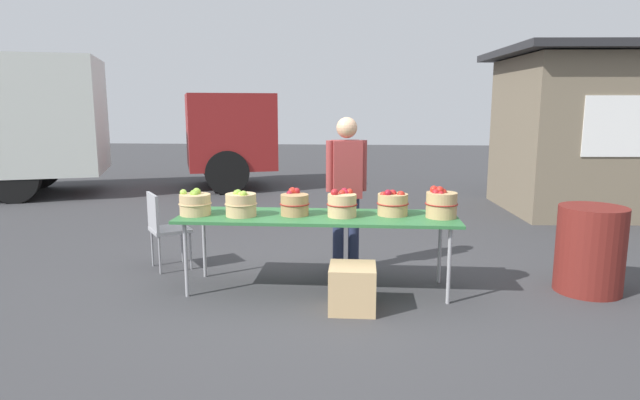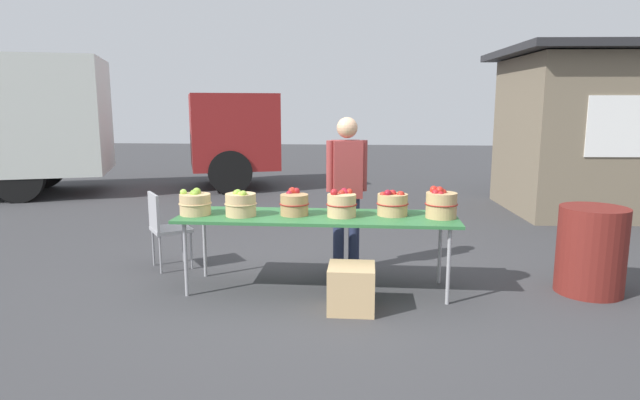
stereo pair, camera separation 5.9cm
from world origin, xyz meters
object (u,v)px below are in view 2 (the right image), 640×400
(apple_basket_green_1, at_px, (241,204))
(apple_basket_red_0, at_px, (294,204))
(apple_basket_red_1, at_px, (342,204))
(folding_chair, at_px, (165,224))
(apple_basket_red_3, at_px, (441,204))
(box_truck, at_px, (54,121))
(apple_basket_green_0, at_px, (195,203))
(produce_crate, at_px, (351,288))
(vendor_adult, at_px, (347,182))
(market_table, at_px, (317,219))
(apple_basket_red_2, at_px, (392,203))
(trash_barrel, at_px, (591,250))

(apple_basket_green_1, relative_size, apple_basket_red_0, 1.08)
(apple_basket_red_1, height_order, folding_chair, apple_basket_red_1)
(apple_basket_red_3, xyz_separation_m, folding_chair, (-2.94, 0.55, -0.38))
(apple_basket_red_1, bearing_deg, box_truck, 138.39)
(apple_basket_green_0, relative_size, produce_crate, 0.78)
(apple_basket_red_0, bearing_deg, vendor_adult, 52.56)
(apple_basket_red_3, bearing_deg, market_table, -179.89)
(produce_crate, bearing_deg, vendor_adult, 94.65)
(apple_basket_red_2, bearing_deg, apple_basket_green_1, -173.83)
(market_table, distance_m, folding_chair, 1.85)
(market_table, relative_size, produce_crate, 6.58)
(apple_basket_red_1, relative_size, folding_chair, 0.35)
(market_table, distance_m, apple_basket_red_1, 0.29)
(apple_basket_red_1, xyz_separation_m, trash_barrel, (2.41, 0.17, -0.45))
(apple_basket_red_3, height_order, trash_barrel, apple_basket_red_3)
(apple_basket_red_1, height_order, apple_basket_red_3, apple_basket_red_3)
(market_table, bearing_deg, trash_barrel, 3.24)
(apple_basket_red_0, height_order, apple_basket_red_3, apple_basket_red_3)
(apple_basket_red_0, bearing_deg, apple_basket_red_3, -0.18)
(apple_basket_red_1, height_order, vendor_adult, vendor_adult)
(apple_basket_green_1, distance_m, apple_basket_red_1, 0.98)
(trash_barrel, xyz_separation_m, produce_crate, (-2.30, -0.68, -0.22))
(apple_basket_green_1, distance_m, apple_basket_red_2, 1.47)
(produce_crate, bearing_deg, box_truck, 136.40)
(apple_basket_red_3, bearing_deg, vendor_adult, 145.31)
(apple_basket_green_0, height_order, trash_barrel, apple_basket_green_0)
(market_table, xyz_separation_m, vendor_adult, (0.26, 0.64, 0.28))
(trash_barrel, bearing_deg, folding_chair, 174.81)
(apple_basket_green_0, xyz_separation_m, apple_basket_green_1, (0.46, -0.03, 0.00))
(apple_basket_red_2, bearing_deg, vendor_adult, 129.72)
(market_table, distance_m, box_truck, 8.06)
(folding_chair, bearing_deg, vendor_adult, -122.04)
(apple_basket_green_1, distance_m, apple_basket_red_3, 1.92)
(apple_basket_green_0, height_order, produce_crate, apple_basket_green_0)
(apple_basket_red_0, xyz_separation_m, folding_chair, (-1.53, 0.54, -0.35))
(trash_barrel, bearing_deg, vendor_adult, 168.43)
(apple_basket_green_1, xyz_separation_m, produce_crate, (1.09, -0.45, -0.66))
(trash_barrel, bearing_deg, produce_crate, -163.59)
(vendor_adult, relative_size, produce_crate, 4.10)
(apple_basket_red_1, distance_m, produce_crate, 0.84)
(trash_barrel, bearing_deg, apple_basket_red_2, -177.81)
(apple_basket_red_0, distance_m, box_truck, 7.88)
(market_table, xyz_separation_m, apple_basket_red_3, (1.18, 0.00, 0.17))
(apple_basket_red_1, distance_m, trash_barrel, 2.46)
(apple_basket_red_0, height_order, vendor_adult, vendor_adult)
(apple_basket_red_0, height_order, trash_barrel, apple_basket_red_0)
(apple_basket_green_0, height_order, folding_chair, apple_basket_green_0)
(apple_basket_green_0, distance_m, apple_basket_red_3, 2.38)
(apple_basket_red_2, bearing_deg, apple_basket_red_3, -9.31)
(vendor_adult, bearing_deg, apple_basket_red_0, 39.73)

